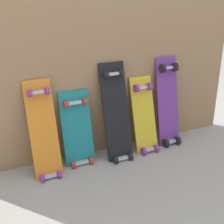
% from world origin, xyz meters
% --- Properties ---
extents(ground_plane, '(12.00, 12.00, 0.00)m').
position_xyz_m(ground_plane, '(0.00, 0.00, 0.00)').
color(ground_plane, '#9E9991').
extents(plywood_wall_panel, '(2.34, 0.04, 1.73)m').
position_xyz_m(plywood_wall_panel, '(0.00, 0.07, 0.86)').
color(plywood_wall_panel, '#99724C').
rests_on(plywood_wall_panel, ground).
extents(skateboard_orange, '(0.20, 0.28, 0.75)m').
position_xyz_m(skateboard_orange, '(-0.54, -0.08, 0.30)').
color(skateboard_orange, orange).
rests_on(skateboard_orange, ground).
extents(skateboard_teal, '(0.23, 0.20, 0.64)m').
position_xyz_m(skateboard_teal, '(-0.28, -0.04, 0.25)').
color(skateboard_teal, '#197A7F').
rests_on(skateboard_teal, ground).
extents(skateboard_black, '(0.21, 0.28, 0.82)m').
position_xyz_m(skateboard_black, '(0.04, -0.08, 0.34)').
color(skateboard_black, black).
rests_on(skateboard_black, ground).
extents(skateboard_yellow, '(0.20, 0.25, 0.67)m').
position_xyz_m(skateboard_yellow, '(0.30, -0.07, 0.27)').
color(skateboard_yellow, gold).
rests_on(skateboard_yellow, ground).
extents(skateboard_purple, '(0.20, 0.22, 0.81)m').
position_xyz_m(skateboard_purple, '(0.54, -0.04, 0.34)').
color(skateboard_purple, '#6B338C').
rests_on(skateboard_purple, ground).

